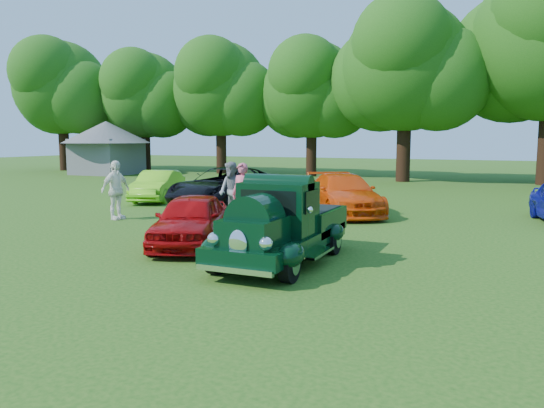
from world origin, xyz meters
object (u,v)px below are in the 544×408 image
at_px(hero_pickup, 282,227).
at_px(back_car_orange, 344,194).
at_px(back_car_black, 226,187).
at_px(gazebo, 107,142).
at_px(red_convertible, 191,220).
at_px(spectator_white, 116,190).
at_px(spectator_pink, 242,194).
at_px(spectator_grey, 231,191).
at_px(back_car_lime, 158,186).

xyz_separation_m(hero_pickup, back_car_orange, (-0.88, 7.61, -0.06)).
xyz_separation_m(back_car_black, gazebo, (-17.25, 13.05, 1.64)).
xyz_separation_m(red_convertible, spectator_white, (-4.59, 2.66, 0.32)).
distance_m(back_car_black, spectator_white, 4.63).
relative_size(hero_pickup, red_convertible, 1.17).
distance_m(spectator_pink, spectator_white, 4.32).
bearing_deg(back_car_orange, spectator_grey, -169.02).
bearing_deg(spectator_pink, back_car_orange, 62.53).
xyz_separation_m(hero_pickup, back_car_black, (-5.59, 7.62, 0.01)).
xyz_separation_m(spectator_white, gazebo, (-15.55, 17.36, 1.44)).
bearing_deg(back_car_orange, back_car_black, 147.80).
relative_size(back_car_lime, back_car_orange, 0.81).
bearing_deg(back_car_black, spectator_white, -108.58).
height_order(back_car_orange, gazebo, gazebo).
bearing_deg(hero_pickup, back_car_lime, 138.33).
bearing_deg(back_car_orange, back_car_lime, 144.01).
distance_m(spectator_grey, spectator_white, 3.77).
bearing_deg(red_convertible, gazebo, 115.13).
bearing_deg(back_car_lime, back_car_black, -27.16).
relative_size(red_convertible, back_car_black, 0.69).
height_order(red_convertible, back_car_black, back_car_black).
height_order(back_car_black, spectator_white, spectator_white).
xyz_separation_m(hero_pickup, spectator_white, (-7.29, 3.31, 0.21)).
height_order(hero_pickup, spectator_pink, spectator_pink).
bearing_deg(spectator_grey, spectator_pink, -16.27).
bearing_deg(back_car_lime, spectator_grey, -50.38).
distance_m(back_car_black, gazebo, 21.69).
bearing_deg(back_car_black, hero_pickup, -50.77).
bearing_deg(back_car_orange, gazebo, 117.15).
bearing_deg(spectator_white, back_car_black, -13.82).
distance_m(red_convertible, spectator_grey, 4.35).
bearing_deg(spectator_grey, spectator_white, -128.48).
height_order(hero_pickup, back_car_black, hero_pickup).
bearing_deg(hero_pickup, spectator_grey, 128.49).
relative_size(spectator_grey, gazebo, 0.30).
bearing_deg(spectator_white, hero_pickup, -106.74).
height_order(red_convertible, back_car_orange, back_car_orange).
xyz_separation_m(red_convertible, back_car_lime, (-6.48, 7.52, -0.00)).
bearing_deg(back_car_orange, spectator_pink, -153.44).
distance_m(back_car_lime, back_car_black, 3.63).
bearing_deg(spectator_grey, back_car_orange, 70.79).
relative_size(spectator_pink, spectator_grey, 1.00).
xyz_separation_m(back_car_lime, back_car_orange, (8.30, -0.56, 0.05)).
height_order(spectator_pink, spectator_white, spectator_white).
height_order(back_car_black, gazebo, gazebo).
bearing_deg(back_car_orange, spectator_white, -178.28).
relative_size(spectator_white, gazebo, 0.30).
xyz_separation_m(back_car_lime, spectator_grey, (5.34, -3.34, 0.30)).
xyz_separation_m(back_car_orange, spectator_pink, (-2.16, -3.55, 0.26)).
distance_m(red_convertible, gazebo, 28.45).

